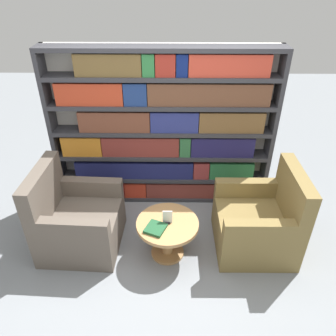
% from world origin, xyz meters
% --- Properties ---
extents(ground_plane, '(14.00, 14.00, 0.00)m').
position_xyz_m(ground_plane, '(0.00, 0.00, 0.00)').
color(ground_plane, gray).
extents(bookshelf, '(2.73, 0.30, 2.01)m').
position_xyz_m(bookshelf, '(0.02, 1.24, 1.00)').
color(bookshelf, silver).
rests_on(bookshelf, ground_plane).
extents(armchair_left, '(0.88, 0.86, 0.99)m').
position_xyz_m(armchair_left, '(-0.94, 0.31, 0.33)').
color(armchair_left, brown).
rests_on(armchair_left, ground_plane).
extents(armchair_right, '(0.84, 0.83, 0.99)m').
position_xyz_m(armchair_right, '(1.09, 0.31, 0.33)').
color(armchair_right, olive).
rests_on(armchair_right, ground_plane).
extents(coffee_table, '(0.66, 0.66, 0.46)m').
position_xyz_m(coffee_table, '(0.08, 0.17, 0.33)').
color(coffee_table, '#AD7F4C').
rests_on(coffee_table, ground_plane).
extents(table_sign, '(0.10, 0.06, 0.16)m').
position_xyz_m(table_sign, '(0.08, 0.17, 0.52)').
color(table_sign, black).
rests_on(table_sign, coffee_table).
extents(stray_book, '(0.25, 0.26, 0.03)m').
position_xyz_m(stray_book, '(-0.04, 0.06, 0.47)').
color(stray_book, '#1E512D').
rests_on(stray_book, coffee_table).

